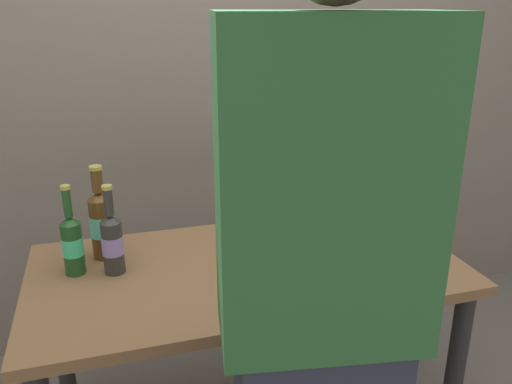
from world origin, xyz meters
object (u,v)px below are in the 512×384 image
object	(u,v)px
beer_bottle_amber	(112,241)
beer_bottle_brown	(72,243)
laptop	(294,234)
beer_bottle_dark	(101,222)
person_figure	(320,324)

from	to	relation	value
beer_bottle_amber	beer_bottle_brown	world-z (taller)	beer_bottle_brown
laptop	beer_bottle_amber	distance (m)	0.62
beer_bottle_dark	person_figure	world-z (taller)	person_figure
beer_bottle_amber	beer_bottle_brown	size ratio (longest dim) A/B	0.99
beer_bottle_amber	person_figure	world-z (taller)	person_figure
person_figure	beer_bottle_brown	bearing A→B (deg)	125.71
laptop	beer_bottle_dark	xyz separation A→B (m)	(-0.64, 0.10, 0.08)
laptop	person_figure	bearing A→B (deg)	-106.58
beer_bottle_dark	laptop	bearing A→B (deg)	-8.98
beer_bottle_brown	person_figure	size ratio (longest dim) A/B	0.17
laptop	beer_bottle_brown	distance (m)	0.74
laptop	beer_bottle_brown	size ratio (longest dim) A/B	1.32
beer_bottle_amber	person_figure	bearing A→B (deg)	-60.06
beer_bottle_brown	beer_bottle_dark	size ratio (longest dim) A/B	0.92
beer_bottle_amber	person_figure	distance (m)	0.81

